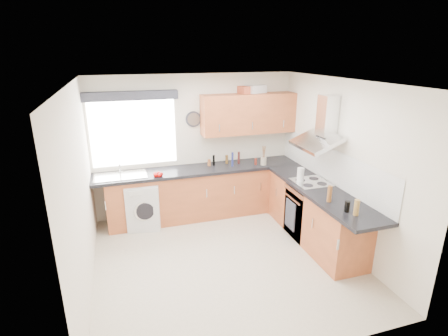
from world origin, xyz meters
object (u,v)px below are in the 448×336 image
object	(u,v)px
upper_cabinets	(249,114)
oven	(309,211)
washing_machine	(144,205)
extractor_hood	(321,128)

from	to	relation	value
upper_cabinets	oven	bearing A→B (deg)	-67.46
oven	washing_machine	world-z (taller)	oven
extractor_hood	washing_machine	world-z (taller)	extractor_hood
washing_machine	extractor_hood	bearing A→B (deg)	-13.45
oven	upper_cabinets	distance (m)	1.99
extractor_hood	washing_machine	bearing A→B (deg)	157.07
upper_cabinets	washing_machine	distance (m)	2.42
upper_cabinets	washing_machine	bearing A→B (deg)	-173.42
upper_cabinets	washing_machine	world-z (taller)	upper_cabinets
extractor_hood	washing_machine	xyz separation A→B (m)	(-2.60, 1.10, -1.38)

